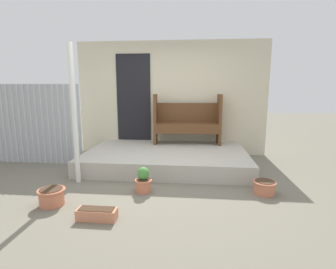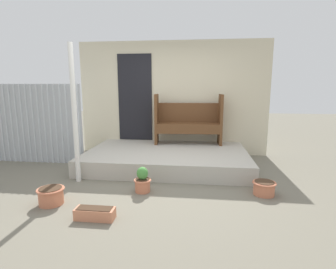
# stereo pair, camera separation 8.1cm
# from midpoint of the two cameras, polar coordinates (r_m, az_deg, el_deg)

# --- Properties ---
(ground_plane) EXTENTS (24.00, 24.00, 0.00)m
(ground_plane) POSITION_cam_midpoint_polar(r_m,az_deg,el_deg) (4.44, -1.27, -10.46)
(ground_plane) COLOR #706B5B
(porch_slab) EXTENTS (3.18, 1.99, 0.31)m
(porch_slab) POSITION_cam_midpoint_polar(r_m,az_deg,el_deg) (5.33, 0.19, -5.11)
(porch_slab) COLOR #B7B2A5
(porch_slab) RESTS_ON ground_plane
(house_wall) EXTENTS (4.38, 0.08, 2.60)m
(house_wall) POSITION_cam_midpoint_polar(r_m,az_deg,el_deg) (6.16, 0.93, 7.83)
(house_wall) COLOR beige
(house_wall) RESTS_ON ground_plane
(fence_corrugated) EXTENTS (3.17, 0.05, 1.63)m
(fence_corrugated) POSITION_cam_midpoint_polar(r_m,az_deg,el_deg) (6.39, -30.91, 2.07)
(fence_corrugated) COLOR #ADB2B7
(fence_corrugated) RESTS_ON ground_plane
(support_post) EXTENTS (0.08, 0.08, 2.25)m
(support_post) POSITION_cam_midpoint_polar(r_m,az_deg,el_deg) (4.50, -19.19, 4.06)
(support_post) COLOR white
(support_post) RESTS_ON ground_plane
(bench) EXTENTS (1.49, 0.48, 1.11)m
(bench) POSITION_cam_midpoint_polar(r_m,az_deg,el_deg) (5.86, 4.81, 3.28)
(bench) COLOR brown
(bench) RESTS_ON porch_slab
(flower_pot_left) EXTENTS (0.36, 0.36, 0.23)m
(flower_pot_left) POSITION_cam_midpoint_polar(r_m,az_deg,el_deg) (3.96, -23.58, -12.02)
(flower_pot_left) COLOR #C67251
(flower_pot_left) RESTS_ON ground_plane
(flower_pot_middle) EXTENTS (0.27, 0.27, 0.39)m
(flower_pot_middle) POSITION_cam_midpoint_polar(r_m,az_deg,el_deg) (4.04, -4.99, -10.06)
(flower_pot_middle) COLOR #C67251
(flower_pot_middle) RESTS_ON ground_plane
(flower_pot_right) EXTENTS (0.34, 0.34, 0.20)m
(flower_pot_right) POSITION_cam_midpoint_polar(r_m,az_deg,el_deg) (4.20, 20.72, -10.73)
(flower_pot_right) COLOR #C67251
(flower_pot_right) RESTS_ON ground_plane
(planter_box_rect) EXTENTS (0.48, 0.17, 0.14)m
(planter_box_rect) POSITION_cam_midpoint_polar(r_m,az_deg,el_deg) (3.40, -14.94, -16.28)
(planter_box_rect) COLOR tan
(planter_box_rect) RESTS_ON ground_plane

